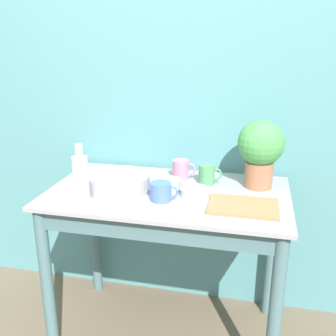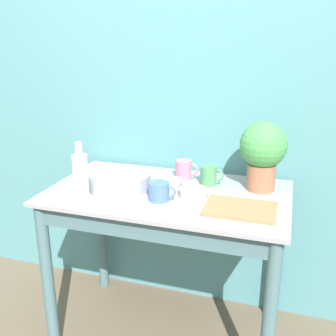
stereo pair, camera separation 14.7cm
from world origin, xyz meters
name	(u,v)px [view 1 (the left image)]	position (x,y,z in m)	size (l,w,h in m)	color
wall_back	(184,107)	(0.00, 0.74, 1.20)	(6.00, 0.05, 2.40)	teal
counter_table	(167,226)	(0.00, 0.32, 0.67)	(1.18, 0.69, 0.85)	slate
potted_plant	(261,149)	(0.43, 0.50, 1.05)	(0.23, 0.23, 0.34)	#A36647
bowl_wash_large	(119,182)	(-0.24, 0.30, 0.89)	(0.31, 0.31, 0.08)	#A8A8B2
bottle_tall	(81,178)	(-0.36, 0.14, 0.96)	(0.07, 0.07, 0.27)	white
mug_blue	(161,192)	(0.00, 0.22, 0.89)	(0.13, 0.10, 0.09)	#4C70B7
mug_pink	(181,169)	(0.03, 0.54, 0.90)	(0.12, 0.09, 0.10)	pink
mug_green	(207,174)	(0.17, 0.49, 0.90)	(0.12, 0.08, 0.10)	#4C935B
bowl_small_steel	(169,184)	(0.00, 0.37, 0.87)	(0.12, 0.12, 0.05)	#A8A8B2
bowl_small_cream	(195,192)	(0.14, 0.31, 0.87)	(0.14, 0.14, 0.04)	beige
tray_board	(243,206)	(0.37, 0.22, 0.86)	(0.31, 0.22, 0.02)	#99754C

